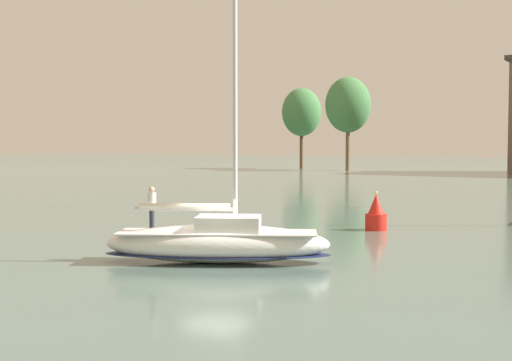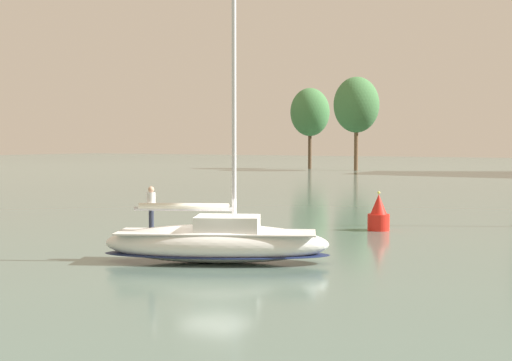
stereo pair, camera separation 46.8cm
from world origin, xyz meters
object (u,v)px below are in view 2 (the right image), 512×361
(tree_shore_left, at_px, (356,105))
(sailboat_main, at_px, (217,241))
(tree_shore_right, at_px, (310,112))
(channel_buoy, at_px, (379,215))

(tree_shore_left, distance_m, sailboat_main, 92.81)
(tree_shore_left, distance_m, tree_shore_right, 10.48)
(tree_shore_left, height_order, channel_buoy, tree_shore_left)
(tree_shore_left, xyz_separation_m, channel_buoy, (32.99, -73.87, -10.02))
(tree_shore_left, bearing_deg, channel_buoy, -65.94)
(tree_shore_right, height_order, sailboat_main, tree_shore_right)
(tree_shore_left, xyz_separation_m, tree_shore_right, (-10.04, 2.88, -0.88))
(tree_shore_left, relative_size, channel_buoy, 7.37)
(tree_shore_left, relative_size, sailboat_main, 1.27)
(tree_shore_left, bearing_deg, sailboat_main, -70.14)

